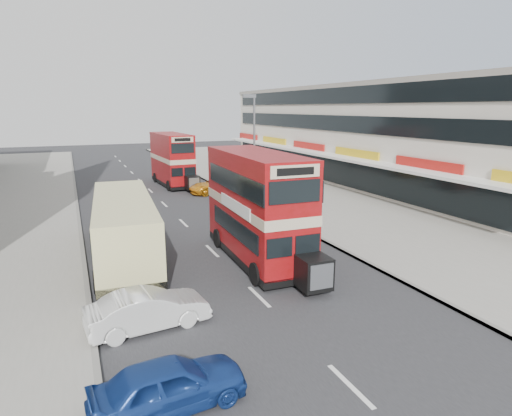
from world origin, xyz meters
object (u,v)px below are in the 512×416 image
bus_main (257,207)px  bus_second (172,159)px  car_left_front (148,310)px  pedestrian_far (228,171)px  car_right_b (217,186)px  cyclist (233,196)px  pedestrian_near (292,195)px  coach (124,225)px  street_lamp (253,140)px  car_left_near (169,384)px  car_right_a (253,200)px

bus_main → bus_second: 22.13m
car_left_front → pedestrian_far: bearing=-30.5°
bus_second → car_right_b: bearing=111.8°
car_right_b → pedestrian_far: pedestrian_far is taller
pedestrian_far → cyclist: (-3.58, -11.20, -0.26)m
pedestrian_near → pedestrian_far: bearing=-121.0°
coach → cyclist: bearing=49.6°
bus_second → car_left_front: size_ratio=2.14×
bus_second → pedestrian_far: bearing=-173.9°
street_lamp → bus_main: size_ratio=0.89×
car_left_near → bus_main: bearing=-40.3°
car_left_near → car_right_b: bearing=-26.1°
bus_main → coach: 6.50m
street_lamp → bus_second: 11.05m
car_left_near → car_right_a: bearing=-34.0°
car_right_a → street_lamp: bearing=156.5°
street_lamp → bus_main: street_lamp is taller
bus_second → coach: 20.44m
street_lamp → car_left_front: (-10.85, -16.78, -4.13)m
car_left_front → bus_second: bearing=-20.2°
car_right_b → cyclist: 4.80m
car_left_front → pedestrian_near: pedestrian_near is taller
bus_main → car_right_b: size_ratio=1.95×
bus_second → pedestrian_far: size_ratio=5.60×
coach → bus_second: bearing=75.3°
bus_second → car_left_near: (-7.05, -31.00, -1.81)m
car_right_a → pedestrian_far: pedestrian_far is taller
bus_main → car_left_front: (-5.96, -4.69, -1.97)m
car_left_near → cyclist: 22.69m
car_right_a → pedestrian_near: 2.82m
car_right_a → car_left_front: bearing=-34.8°
street_lamp → coach: bearing=-139.0°
coach → pedestrian_near: size_ratio=5.52×
pedestrian_near → pedestrian_far: size_ratio=1.26×
street_lamp → car_left_near: street_lamp is taller
bus_main → pedestrian_far: (6.72, 23.02, -1.72)m
car_left_front → car_right_a: 17.30m
pedestrian_near → car_left_near: bearing=24.3°
coach → pedestrian_near: coach is taller
bus_main → cyclist: bearing=-103.1°
coach → pedestrian_near: bearing=29.7°
car_left_near → car_left_front: (0.21, 4.19, 0.01)m
car_right_a → car_right_b: car_right_a is taller
coach → car_left_near: (-0.39, -11.69, -0.98)m
bus_second → cyclist: bus_second is taller
coach → car_right_a: coach is taller
bus_main → pedestrian_near: size_ratio=4.76×
bus_main → coach: bus_main is taller
pedestrian_far → car_right_a: bearing=-128.7°
car_right_a → coach: bearing=-55.2°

